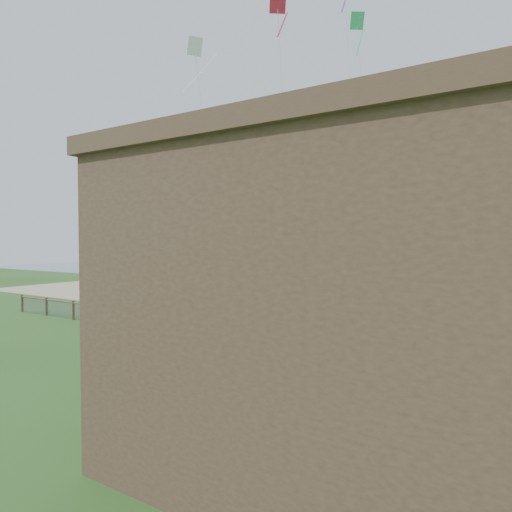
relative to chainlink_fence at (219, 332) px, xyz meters
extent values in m
plane|color=#2C4F1B|center=(0.00, -6.00, -0.55)|extent=(160.00, 160.00, 0.00)
cube|color=tan|center=(0.00, 16.00, -0.55)|extent=(72.00, 20.00, 0.02)
cube|color=slate|center=(0.00, 60.00, -0.55)|extent=(160.00, 68.00, 0.02)
cube|color=#443124|center=(13.00, -7.00, 2.95)|extent=(15.00, 10.00, 7.00)
cube|color=brown|center=(13.00, -1.00, -0.30)|extent=(15.00, 2.00, 0.50)
camera|label=1|loc=(14.13, -18.15, 4.63)|focal=32.00mm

